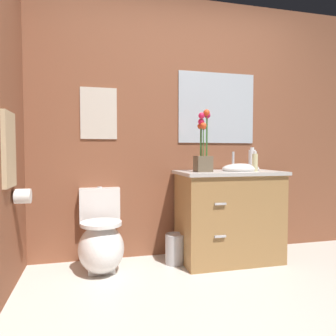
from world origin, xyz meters
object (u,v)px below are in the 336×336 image
Objects in this scene: toilet at (101,242)px; hanging_towel at (9,150)px; soap_bottle at (252,159)px; flower_vase at (203,150)px; toilet_paper_roll at (23,196)px; wall_poster at (99,113)px; wall_mirror at (217,108)px; vanity_cabinet at (229,214)px; trash_bin at (175,249)px; lotion_bottle at (255,162)px.

hanging_towel is at bearing -151.66° from toilet.
toilet is 1.63m from soap_bottle.
flower_vase is 1.51m from toilet_paper_roll.
soap_bottle is 2.14m from hanging_towel.
hanging_towel is (-0.62, -0.60, -0.34)m from wall_poster.
soap_bottle reaches higher than toilet.
wall_mirror reaches higher than toilet_paper_roll.
toilet is 1.19m from flower_vase.
wall_mirror is (1.16, 0.27, 1.21)m from toilet.
soap_bottle is at bearing 11.85° from hanging_towel.
toilet is 1.18m from vanity_cabinet.
trash_bin is at bearing 165.76° from flower_vase.
vanity_cabinet is at bearing -157.05° from soap_bottle.
vanity_cabinet is at bearing 8.58° from flower_vase.
flower_vase is 2.48× the size of soap_bottle.
wall_mirror is at bearing 51.35° from flower_vase.
hanging_towel is at bearing -169.94° from flower_vase.
trash_bin is 1.41m from wall_poster.
soap_bottle is 0.47× the size of wall_poster.
soap_bottle is at bearing 7.64° from trash_bin.
flower_vase is at bearing -4.31° from toilet.
trash_bin is (0.65, -0.01, -0.11)m from toilet.
toilet is at bearing -90.00° from wall_poster.
toilet is 1.05m from hanging_towel.
wall_mirror reaches higher than soap_bottle.
vanity_cabinet is at bearing 156.56° from lotion_bottle.
vanity_cabinet is 3.72× the size of trash_bin.
lotion_bottle is 0.69m from wall_mirror.
trash_bin is at bearing -22.76° from wall_poster.
vanity_cabinet is 1.95× the size of hanging_towel.
soap_bottle is (1.47, 0.10, 0.69)m from toilet.
toilet_paper_roll is at bearing 68.52° from hanging_towel.
vanity_cabinet reaches higher than trash_bin.
lotion_bottle is at bearing -4.91° from toilet.
soap_bottle is 2.07m from toilet_paper_roll.
soap_bottle is at bearing -6.40° from wall_poster.
wall_mirror is at bearing 90.55° from vanity_cabinet.
flower_vase is at bearing -171.42° from vanity_cabinet.
wall_poster is at bearing 44.09° from hanging_towel.
flower_vase reaches higher than trash_bin.
soap_bottle reaches higher than lotion_bottle.
soap_bottle is at bearing 8.36° from toilet_paper_roll.
wall_mirror is (0.27, 0.33, 0.43)m from flower_vase.
trash_bin is 1.59m from hanging_towel.
lotion_bottle is (-0.09, -0.22, -0.02)m from soap_bottle.
flower_vase is at bearing 10.06° from hanging_towel.
soap_bottle is 0.28× the size of wall_mirror.
toilet is at bearing -175.99° from soap_bottle.
wall_poster reaches higher than soap_bottle.
hanging_towel reaches higher than lotion_bottle.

